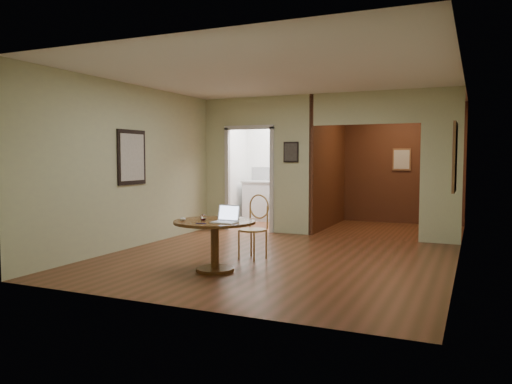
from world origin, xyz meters
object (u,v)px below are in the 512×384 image
at_px(closed_laptop, 228,217).
at_px(dining_table, 215,234).
at_px(chair, 255,223).
at_px(open_laptop, 227,218).

bearing_deg(closed_laptop, dining_table, -112.86).
xyz_separation_m(chair, open_laptop, (0.09, -1.09, 0.20)).
distance_m(dining_table, closed_laptop, 0.39).
xyz_separation_m(dining_table, open_laptop, (0.23, -0.10, 0.24)).
height_order(dining_table, closed_laptop, closed_laptop).
xyz_separation_m(dining_table, chair, (0.14, 0.98, 0.03)).
xyz_separation_m(open_laptop, closed_laptop, (-0.20, 0.44, -0.05)).
relative_size(dining_table, chair, 1.13).
bearing_deg(open_laptop, chair, 97.54).
bearing_deg(chair, closed_laptop, -85.80).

